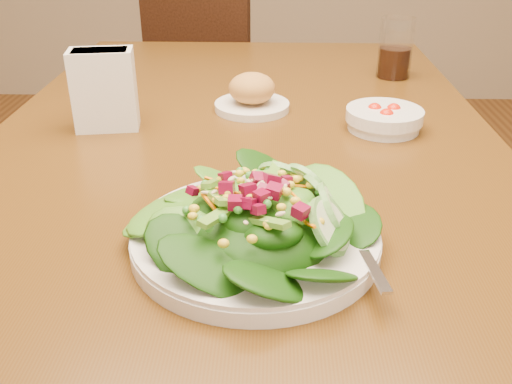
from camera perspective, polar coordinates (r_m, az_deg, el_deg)
dining_table at (r=1.06m, az=-1.25°, el=0.76°), size 0.90×1.40×0.75m
chair_far at (r=2.17m, az=-4.42°, el=9.93°), size 0.51×0.52×0.89m
salad_plate at (r=0.67m, az=0.82°, el=-3.22°), size 0.30×0.30×0.09m
bread_plate at (r=1.12m, az=-0.41°, el=9.67°), size 0.15×0.15×0.07m
tomato_bowl at (r=1.05m, az=12.68°, el=7.17°), size 0.14×0.14×0.04m
drinking_glass at (r=1.37m, az=13.74°, el=13.43°), size 0.08×0.08×0.13m
napkin_holder at (r=1.05m, az=-14.95°, el=10.04°), size 0.12×0.08×0.14m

